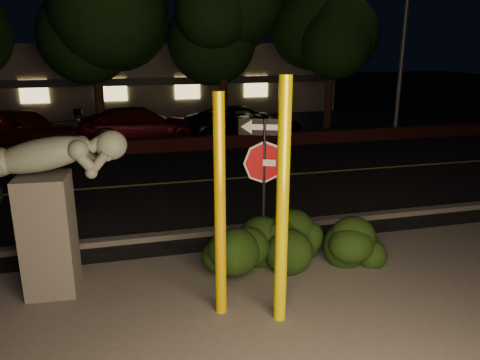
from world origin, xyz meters
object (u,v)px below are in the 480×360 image
Objects in this scene: yellow_pole_left at (220,209)px; yellow_pole_right at (282,206)px; signpost at (264,163)px; streetlight at (402,4)px; parked_car_dark at (244,123)px; parked_car_red at (21,129)px; sculpture at (47,197)px; parked_car_darkred at (140,125)px.

yellow_pole_right reaches higher than yellow_pole_left.
signpost is 0.30× the size of streetlight.
parked_car_red is at bearing 84.26° from parked_car_dark.
yellow_pole_left is at bearing 159.08° from parked_car_dark.
sculpture is at bearing -156.28° from signpost.
parked_car_red reaches higher than parked_car_darkred.
streetlight is at bearing -103.88° from parked_car_darkred.
sculpture reaches higher than parked_car_darkred.
sculpture is at bearing 165.10° from parked_car_darkred.
yellow_pole_left is 0.92m from yellow_pole_right.
yellow_pole_left is 1.91m from signpost.
sculpture is at bearing 152.60° from yellow_pole_right.
yellow_pole_left is 0.94× the size of yellow_pole_right.
parked_car_red reaches higher than parked_car_dark.
signpost is 0.54× the size of parked_car_dark.
yellow_pole_right is at bearing -128.98° from parked_car_red.
signpost is 1.02× the size of sculpture.
yellow_pole_right is 0.71× the size of parked_car_darkred.
yellow_pole_left is at bearing 153.64° from yellow_pole_right.
yellow_pole_left reaches higher than parked_car_darkred.
sculpture is 0.58× the size of parked_car_red.
sculpture reaches higher than parked_car_dark.
yellow_pole_left is 1.26× the size of sculpture.
signpost is 12.07m from parked_car_dark.
yellow_pole_left reaches higher than sculpture.
signpost is (1.14, 1.51, 0.26)m from yellow_pole_left.
yellow_pole_right reaches higher than signpost.
parked_car_red is at bearing 113.37° from yellow_pole_right.
streetlight is at bearing 52.62° from yellow_pole_right.
streetlight is at bearing 49.36° from yellow_pole_left.
parked_car_red is (-6.27, 11.87, -1.16)m from signpost.
parked_car_red is at bearing 138.92° from signpost.
signpost is 13.47m from parked_car_red.
streetlight is 1.98× the size of parked_car_red.
yellow_pole_right is at bearing -179.98° from parked_car_darkred.
signpost is at bearing 6.45° from sculpture.
parked_car_red is 0.91× the size of parked_car_darkred.
sculpture reaches higher than parked_car_red.
yellow_pole_right is at bearing 162.77° from parked_car_dark.
streetlight reaches higher than yellow_pole_left.
streetlight is at bearing -105.84° from parked_car_dark.
yellow_pole_right is 0.72× the size of parked_car_dark.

